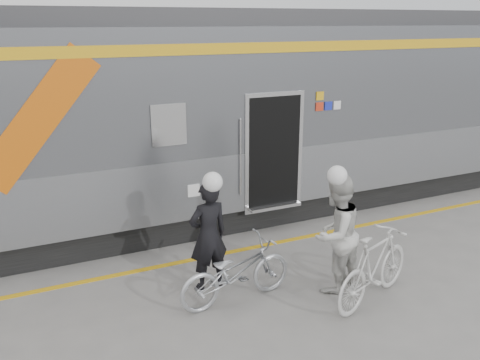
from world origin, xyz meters
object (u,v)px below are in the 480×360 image
bicycle_left (236,272)px  woman (335,234)px  man (208,236)px  bicycle_right (374,267)px

bicycle_left → woman: bearing=-106.3°
man → bicycle_right: man is taller
woman → bicycle_right: (0.30, -0.55, -0.35)m
bicycle_left → bicycle_right: (1.78, -0.84, 0.08)m
bicycle_left → woman: woman is taller
man → bicycle_left: 0.70m
woman → man: bearing=-47.1°
man → bicycle_right: size_ratio=0.94×
man → bicycle_left: man is taller
man → bicycle_left: bearing=104.7°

